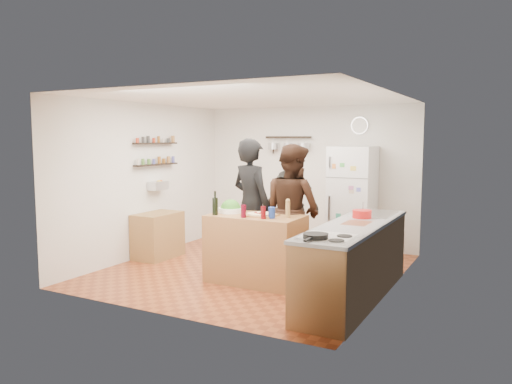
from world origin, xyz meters
The scene contains 26 objects.
room_shell centered at (0.00, 0.39, 1.25)m, with size 4.20×4.20×4.20m.
prep_island centered at (0.31, -0.50, 0.46)m, with size 1.25×0.72×0.91m, color #965C37.
pizza_board centered at (0.39, -0.52, 0.92)m, with size 0.42×0.34×0.02m, color olive.
pizza centered at (0.39, -0.52, 0.94)m, with size 0.34×0.34×0.02m, color beige.
salad_bowl centered at (-0.11, -0.45, 0.94)m, with size 0.34×0.34×0.07m, color white.
wine_bottle centered at (-0.19, -0.72, 1.03)m, with size 0.08×0.08×0.23m, color black.
wine_glass_near centered at (0.26, -0.74, 0.99)m, with size 0.07×0.07×0.17m, color #530716.
wine_glass_far centered at (0.53, -0.70, 0.99)m, with size 0.07×0.07×0.16m, color #60080C.
pepper_mill centered at (0.76, -0.45, 1.01)m, with size 0.06×0.06×0.19m, color olive.
salt_canister centered at (0.61, -0.62, 0.98)m, with size 0.09×0.09×0.14m, color navy.
person_left centered at (-0.02, -0.01, 0.97)m, with size 0.71×0.46×1.93m, color black.
person_center centered at (0.60, 0.07, 0.93)m, with size 0.90×0.70×1.86m, color black.
person_back centered at (0.38, 0.55, 0.90)m, with size 1.05×0.44×1.80m, color #2B2926.
counter_run centered at (1.70, -0.55, 0.45)m, with size 0.63×2.63×0.90m, color #9E7042.
stove_top centered at (1.70, -1.50, 0.91)m, with size 0.60×0.62×0.02m, color white.
skillet centered at (1.60, -1.61, 0.94)m, with size 0.26×0.26×0.05m, color black.
sink centered at (1.70, 0.30, 0.92)m, with size 0.50×0.80×0.03m, color silver.
cutting_board centered at (1.70, -0.51, 0.91)m, with size 0.30×0.40×0.02m, color brown.
red_bowl centered at (1.65, -0.11, 0.97)m, with size 0.24×0.24×0.10m, color red.
fridge centered at (0.95, 1.75, 0.90)m, with size 0.70×0.68×1.80m, color white.
wall_clock centered at (0.95, 2.08, 2.15)m, with size 0.30×0.30×0.03m, color silver.
spice_shelf_lower centered at (-1.93, 0.20, 1.50)m, with size 0.12×1.00×0.03m, color black.
spice_shelf_upper centered at (-1.93, 0.20, 1.85)m, with size 0.12×1.00×0.03m, color black.
produce_basket centered at (-1.90, 0.20, 1.15)m, with size 0.18×0.35×0.14m, color silver.
side_table centered at (-1.74, -0.03, 0.36)m, with size 0.50×0.80×0.73m, color #A78046.
pot_rack centered at (-0.35, 2.00, 1.95)m, with size 0.90×0.04×0.04m, color black.
Camera 1 is at (3.42, -6.32, 1.94)m, focal length 35.00 mm.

